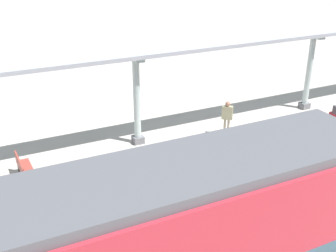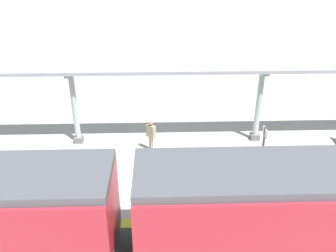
# 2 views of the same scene
# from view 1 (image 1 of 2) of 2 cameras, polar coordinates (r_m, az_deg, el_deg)

# --- Properties ---
(ground_plane) EXTENTS (176.00, 176.00, 0.00)m
(ground_plane) POSITION_cam_1_polar(r_m,az_deg,el_deg) (17.55, 13.05, -3.32)
(ground_plane) COLOR #AFA79C
(tactile_edge_strip) EXTENTS (0.48, 34.50, 0.01)m
(tactile_edge_strip) POSITION_cam_1_polar(r_m,az_deg,el_deg) (15.56, 20.33, -8.02)
(tactile_edge_strip) COLOR gold
(tactile_edge_strip) RESTS_ON ground
(canopy_pillar_second) EXTENTS (1.10, 0.44, 3.71)m
(canopy_pillar_second) POSITION_cam_1_polar(r_m,az_deg,el_deg) (21.93, 18.48, 6.88)
(canopy_pillar_second) COLOR slate
(canopy_pillar_second) RESTS_ON ground
(canopy_pillar_third) EXTENTS (1.10, 0.44, 3.71)m
(canopy_pillar_third) POSITION_cam_1_polar(r_m,az_deg,el_deg) (17.09, -4.23, 3.41)
(canopy_pillar_third) COLOR slate
(canopy_pillar_third) RESTS_ON ground
(canopy_beam) EXTENTS (1.20, 28.17, 0.16)m
(canopy_beam) POSITION_cam_1_polar(r_m,az_deg,el_deg) (18.51, 8.36, 10.99)
(canopy_beam) COLOR #A8AAB2
(canopy_beam) RESTS_ON canopy_pillar_nearest
(bench_near_end) EXTENTS (1.52, 0.49, 0.86)m
(bench_near_end) POSITION_cam_1_polar(r_m,az_deg,el_deg) (15.76, -18.86, -5.52)
(bench_near_end) COLOR #963D32
(bench_near_end) RESTS_ON ground
(passenger_by_the_benches) EXTENTS (0.46, 0.48, 1.59)m
(passenger_by_the_benches) POSITION_cam_1_polar(r_m,az_deg,el_deg) (18.21, 7.99, 1.55)
(passenger_by_the_benches) COLOR gray
(passenger_by_the_benches) RESTS_ON ground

